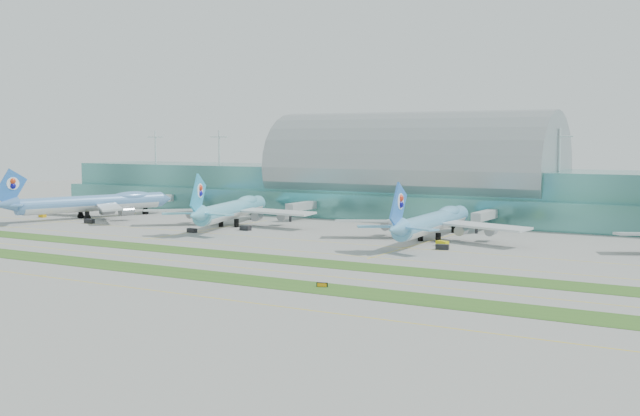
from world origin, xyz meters
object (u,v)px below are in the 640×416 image
Objects in this scene: airliner_c at (434,221)px; terminal at (411,182)px; airliner_b at (233,208)px; taxiway_sign_east at (322,285)px; airliner_a at (94,202)px.

terminal is at bearing 114.98° from airliner_c.
airliner_b reaches higher than taxiway_sign_east.
airliner_c is at bearing -18.14° from airliner_b.
airliner_c is at bearing 19.38° from airliner_a.
airliner_a is 178.01m from taxiway_sign_east.
terminal is 78.64m from airliner_b.
airliner_a is at bearing -146.58° from terminal.
airliner_b is 80.34m from airliner_c.
airliner_c is 29.85× the size of taxiway_sign_east.
airliner_a reaches higher than airliner_b.
taxiway_sign_east is (156.72, -84.21, -5.94)m from airliner_a.
terminal reaches higher than taxiway_sign_east.
airliner_b is at bearing 174.34° from airliner_c.
airliner_a is 1.02× the size of airliner_c.
terminal is at bearing 51.35° from airliner_a.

